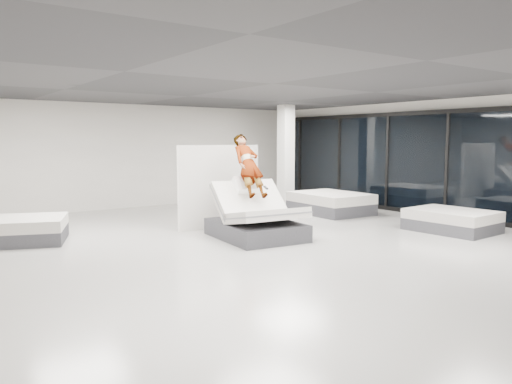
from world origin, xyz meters
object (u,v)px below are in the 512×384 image
at_px(person, 249,178).
at_px(flat_bed_right_near, 452,221).
at_px(divider_panel, 220,186).
at_px(column, 286,156).
at_px(flat_bed_left_far, 16,230).
at_px(remote, 266,188).
at_px(flat_bed_right_far, 330,203).
at_px(hero_bed, 256,220).

height_order(person, flat_bed_right_near, person).
distance_m(divider_panel, column, 4.38).
distance_m(flat_bed_right_near, flat_bed_left_far, 9.53).
bearing_deg(flat_bed_right_near, column, 92.71).
xyz_separation_m(remote, flat_bed_left_far, (-4.50, 2.55, -0.83)).
distance_m(flat_bed_right_near, column, 5.91).
xyz_separation_m(remote, flat_bed_right_near, (3.92, -1.93, -0.84)).
bearing_deg(flat_bed_left_far, column, 8.84).
relative_size(remote, flat_bed_left_far, 0.06).
height_order(person, flat_bed_right_far, person).
bearing_deg(flat_bed_right_near, hero_bed, 154.52).
bearing_deg(flat_bed_right_far, flat_bed_left_far, 174.69).
relative_size(divider_panel, flat_bed_right_near, 1.17).
relative_size(person, remote, 11.75).
xyz_separation_m(flat_bed_left_far, column, (8.15, 1.27, 1.34)).
xyz_separation_m(hero_bed, divider_panel, (0.09, 1.64, 0.60)).
bearing_deg(flat_bed_left_far, flat_bed_right_far, -5.31).
distance_m(person, flat_bed_right_near, 4.81).
height_order(hero_bed, flat_bed_left_far, hero_bed).
relative_size(person, flat_bed_right_near, 0.88).
height_order(flat_bed_right_far, flat_bed_right_near, flat_bed_right_far).
height_order(remote, divider_panel, divider_panel).
relative_size(flat_bed_right_far, flat_bed_right_near, 1.18).
relative_size(flat_bed_left_far, column, 0.71).
bearing_deg(column, hero_bed, -135.70).
bearing_deg(hero_bed, remote, -11.46).
distance_m(flat_bed_right_far, flat_bed_left_far, 8.20).
relative_size(hero_bed, remote, 15.76).
xyz_separation_m(person, divider_panel, (0.05, 1.32, -0.29)).
xyz_separation_m(flat_bed_right_far, flat_bed_left_far, (-8.17, 0.76, -0.04)).
relative_size(flat_bed_right_far, flat_bed_left_far, 0.98).
relative_size(flat_bed_right_near, flat_bed_left_far, 0.83).
relative_size(hero_bed, divider_panel, 1.01).
bearing_deg(remote, person, 122.15).
bearing_deg(remote, flat_bed_right_near, -19.63).
xyz_separation_m(remote, column, (3.65, 3.82, 0.51)).
xyz_separation_m(divider_panel, column, (3.78, 2.13, 0.61)).
relative_size(remote, flat_bed_right_far, 0.06).
height_order(hero_bed, remote, hero_bed).
bearing_deg(divider_panel, column, 30.53).
bearing_deg(hero_bed, divider_panel, 86.99).
height_order(flat_bed_right_near, column, column).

